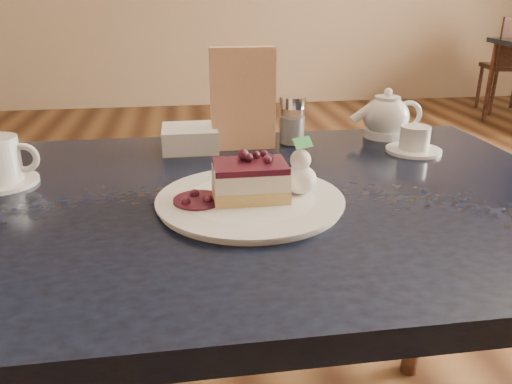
{
  "coord_description": "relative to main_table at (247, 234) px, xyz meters",
  "views": [
    {
      "loc": [
        -0.3,
        -0.7,
        1.15
      ],
      "look_at": [
        -0.19,
        0.04,
        0.86
      ],
      "focal_mm": 35.0,
      "sensor_mm": 36.0,
      "label": 1
    }
  ],
  "objects": [
    {
      "name": "napkin_stack",
      "position": [
        -0.1,
        0.31,
        0.11
      ],
      "size": [
        0.13,
        0.13,
        0.05
      ],
      "primitive_type": "cube",
      "rotation": [
        0.0,
        0.0,
        -0.0
      ],
      "color": "white",
      "rests_on": "main_table"
    },
    {
      "name": "tea_set",
      "position": [
        0.41,
        0.32,
        0.13
      ],
      "size": [
        0.19,
        0.27,
        0.11
      ],
      "color": "white",
      "rests_on": "main_table"
    },
    {
      "name": "dessert_plate",
      "position": [
        -0.0,
        -0.05,
        0.09
      ],
      "size": [
        0.32,
        0.32,
        0.01
      ],
      "primitive_type": "cylinder",
      "color": "white",
      "rests_on": "main_table"
    },
    {
      "name": "cheesecake_slice",
      "position": [
        -0.0,
        -0.05,
        0.13
      ],
      "size": [
        0.13,
        0.09,
        0.06
      ],
      "rotation": [
        0.0,
        0.0,
        -0.0
      ],
      "color": "#E5B872",
      "rests_on": "dessert_plate"
    },
    {
      "name": "menu_card",
      "position": [
        0.03,
        0.3,
        0.2
      ],
      "size": [
        0.15,
        0.03,
        0.24
      ],
      "primitive_type": "cube",
      "rotation": [
        0.0,
        0.0,
        -0.0
      ],
      "color": "#F2E69F",
      "rests_on": "main_table"
    },
    {
      "name": "sugar_shaker",
      "position": [
        0.16,
        0.32,
        0.15
      ],
      "size": [
        0.06,
        0.06,
        0.12
      ],
      "color": "white",
      "rests_on": "main_table"
    },
    {
      "name": "main_table",
      "position": [
        0.0,
        0.0,
        0.0
      ],
      "size": [
        1.3,
        0.86,
        0.81
      ],
      "rotation": [
        0.0,
        0.0,
        -0.0
      ],
      "color": "black",
      "rests_on": "ground"
    },
    {
      "name": "whipped_cream",
      "position": [
        0.09,
        -0.04,
        0.12
      ],
      "size": [
        0.06,
        0.06,
        0.05
      ],
      "color": "white",
      "rests_on": "dessert_plate"
    },
    {
      "name": "berry_sauce",
      "position": [
        -0.09,
        -0.06,
        0.1
      ],
      "size": [
        0.09,
        0.09,
        0.01
      ],
      "primitive_type": "cylinder",
      "color": "black",
      "rests_on": "dessert_plate"
    }
  ]
}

